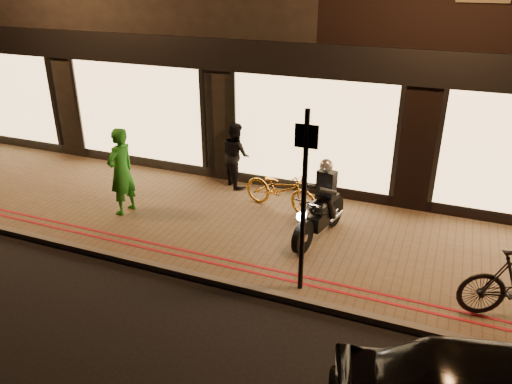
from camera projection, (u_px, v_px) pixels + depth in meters
ground at (240, 292)px, 8.28m from camera, size 90.00×90.00×0.00m
sidewalk at (280, 234)px, 9.94m from camera, size 50.00×4.00×0.12m
kerb_stone at (241, 287)px, 8.30m from camera, size 50.00×0.14×0.12m
red_kerb_lines at (253, 269)px, 8.69m from camera, size 50.00×0.26×0.01m
motorcycle at (321, 209)px, 9.47m from camera, size 0.71×1.92×1.59m
sign_post at (304, 195)px, 7.50m from camera, size 0.35×0.08×3.00m
bicycle_gold at (280, 189)px, 10.68m from camera, size 1.83×0.96×0.91m
person_green at (121, 171)px, 10.35m from camera, size 0.54×0.74×1.87m
person_dark at (236, 155)px, 11.73m from camera, size 0.96×0.93×1.55m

